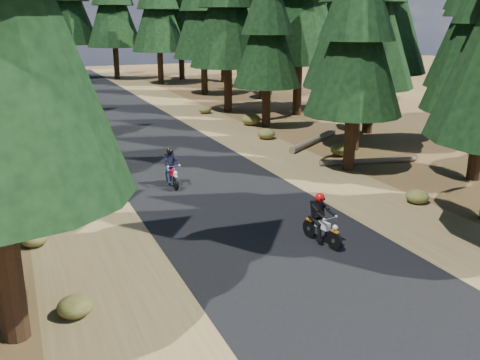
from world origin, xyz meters
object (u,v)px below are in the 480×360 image
object	(u,v)px
log_near	(314,140)
rider_follow	(172,174)
log_far	(368,161)
rider_lead	(322,227)

from	to	relation	value
log_near	rider_follow	bearing A→B (deg)	169.93
log_far	rider_lead	bearing A→B (deg)	-121.14
rider_lead	log_far	bearing A→B (deg)	-143.09
rider_follow	log_far	bearing A→B (deg)	179.77
log_near	rider_follow	size ratio (longest dim) A/B	3.17
log_near	log_far	xyz separation A→B (m)	(0.09, -4.29, -0.04)
log_near	rider_lead	distance (m)	12.38
log_near	log_far	size ratio (longest dim) A/B	1.18
log_far	rider_lead	size ratio (longest dim) A/B	2.61
rider_lead	rider_follow	bearing A→B (deg)	-80.25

